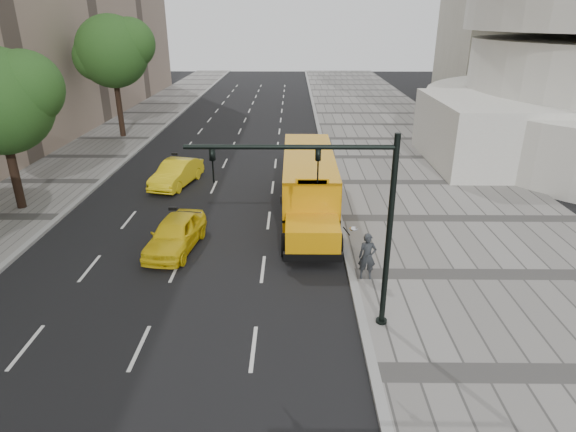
{
  "coord_description": "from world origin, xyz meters",
  "views": [
    {
      "loc": [
        3.68,
        -22.01,
        9.4
      ],
      "look_at": [
        3.5,
        -4.0,
        1.9
      ],
      "focal_mm": 30.0,
      "sensor_mm": 36.0,
      "label": 1
    }
  ],
  "objects_px": {
    "taxi_far": "(176,173)",
    "traffic_signal": "(344,210)",
    "pedestrian": "(367,256)",
    "tree_b": "(0,101)",
    "taxi_near": "(175,234)",
    "school_bus": "(309,180)",
    "tree_c": "(113,51)"
  },
  "relations": [
    {
      "from": "taxi_near",
      "to": "tree_b",
      "type": "bearing_deg",
      "value": 160.74
    },
    {
      "from": "tree_b",
      "to": "tree_c",
      "type": "distance_m",
      "value": 16.28
    },
    {
      "from": "tree_c",
      "to": "taxi_near",
      "type": "bearing_deg",
      "value": -66.5
    },
    {
      "from": "pedestrian",
      "to": "traffic_signal",
      "type": "relative_size",
      "value": 0.28
    },
    {
      "from": "tree_c",
      "to": "traffic_signal",
      "type": "relative_size",
      "value": 1.5
    },
    {
      "from": "taxi_far",
      "to": "traffic_signal",
      "type": "xyz_separation_m",
      "value": [
        8.43,
        -14.12,
        3.34
      ]
    },
    {
      "from": "school_bus",
      "to": "taxi_far",
      "type": "xyz_separation_m",
      "value": [
        -7.74,
        4.22,
        -1.02
      ]
    },
    {
      "from": "tree_c",
      "to": "taxi_far",
      "type": "height_order",
      "value": "tree_c"
    },
    {
      "from": "taxi_near",
      "to": "school_bus",
      "type": "bearing_deg",
      "value": 43.95
    },
    {
      "from": "taxi_near",
      "to": "pedestrian",
      "type": "xyz_separation_m",
      "value": [
        7.86,
        -2.66,
        0.32
      ]
    },
    {
      "from": "taxi_far",
      "to": "tree_c",
      "type": "bearing_deg",
      "value": 133.66
    },
    {
      "from": "pedestrian",
      "to": "taxi_far",
      "type": "bearing_deg",
      "value": 134.37
    },
    {
      "from": "pedestrian",
      "to": "taxi_near",
      "type": "bearing_deg",
      "value": 164.74
    },
    {
      "from": "taxi_far",
      "to": "tree_b",
      "type": "bearing_deg",
      "value": -137.36
    },
    {
      "from": "tree_c",
      "to": "traffic_signal",
      "type": "height_order",
      "value": "tree_c"
    },
    {
      "from": "school_bus",
      "to": "traffic_signal",
      "type": "xyz_separation_m",
      "value": [
        0.69,
        -9.9,
        2.33
      ]
    },
    {
      "from": "tree_c",
      "to": "school_bus",
      "type": "relative_size",
      "value": 0.83
    },
    {
      "from": "taxi_near",
      "to": "taxi_far",
      "type": "height_order",
      "value": "taxi_far"
    },
    {
      "from": "taxi_near",
      "to": "taxi_far",
      "type": "bearing_deg",
      "value": 109.77
    },
    {
      "from": "taxi_far",
      "to": "pedestrian",
      "type": "xyz_separation_m",
      "value": [
        9.74,
        -11.23,
        0.31
      ]
    },
    {
      "from": "school_bus",
      "to": "taxi_near",
      "type": "bearing_deg",
      "value": -143.46
    },
    {
      "from": "taxi_near",
      "to": "pedestrian",
      "type": "bearing_deg",
      "value": -11.29
    },
    {
      "from": "tree_c",
      "to": "pedestrian",
      "type": "height_order",
      "value": "tree_c"
    },
    {
      "from": "tree_b",
      "to": "taxi_near",
      "type": "bearing_deg",
      "value": -26.67
    },
    {
      "from": "tree_b",
      "to": "taxi_far",
      "type": "height_order",
      "value": "tree_b"
    },
    {
      "from": "school_bus",
      "to": "taxi_far",
      "type": "relative_size",
      "value": 2.54
    },
    {
      "from": "pedestrian",
      "to": "tree_b",
      "type": "bearing_deg",
      "value": 160.36
    },
    {
      "from": "tree_c",
      "to": "taxi_near",
      "type": "height_order",
      "value": "tree_c"
    },
    {
      "from": "taxi_near",
      "to": "traffic_signal",
      "type": "distance_m",
      "value": 9.22
    },
    {
      "from": "tree_b",
      "to": "traffic_signal",
      "type": "bearing_deg",
      "value": -32.91
    },
    {
      "from": "tree_c",
      "to": "pedestrian",
      "type": "bearing_deg",
      "value": -54.22
    },
    {
      "from": "pedestrian",
      "to": "traffic_signal",
      "type": "xyz_separation_m",
      "value": [
        -1.31,
        -2.89,
        3.03
      ]
    }
  ]
}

